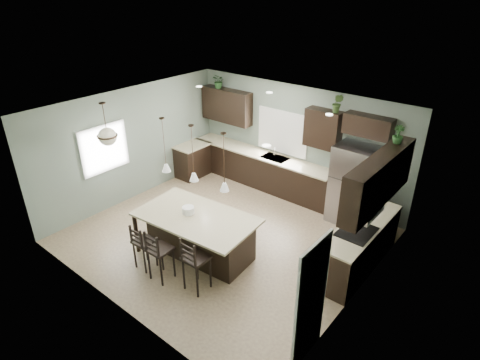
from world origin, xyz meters
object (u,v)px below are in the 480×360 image
(bar_stool_right, at_px, (197,263))
(plant_back_left, at_px, (219,81))
(refrigerator, at_px, (353,185))
(bar_stool_left, at_px, (144,246))
(kitchen_island, at_px, (197,236))
(bar_stool_center, at_px, (161,255))
(serving_dish, at_px, (188,210))

(bar_stool_right, height_order, plant_back_left, plant_back_left)
(refrigerator, bearing_deg, bar_stool_left, -119.50)
(bar_stool_left, distance_m, bar_stool_right, 1.23)
(kitchen_island, bearing_deg, bar_stool_center, -96.37)
(kitchen_island, relative_size, bar_stool_center, 2.19)
(refrigerator, xyz_separation_m, bar_stool_right, (-1.10, -3.88, -0.36))
(refrigerator, bearing_deg, serving_dish, -121.95)
(refrigerator, height_order, plant_back_left, plant_back_left)
(kitchen_island, xyz_separation_m, bar_stool_center, (-0.02, -0.93, 0.08))
(refrigerator, bearing_deg, bar_stool_right, -105.80)
(bar_stool_right, bearing_deg, bar_stool_center, -163.14)
(kitchen_island, distance_m, bar_stool_center, 0.93)
(kitchen_island, bearing_deg, bar_stool_right, -50.87)
(bar_stool_left, xyz_separation_m, bar_stool_center, (0.50, -0.02, 0.04))
(refrigerator, height_order, serving_dish, refrigerator)
(bar_stool_left, xyz_separation_m, bar_stool_right, (1.21, 0.20, 0.07))
(refrigerator, height_order, bar_stool_center, refrigerator)
(bar_stool_left, height_order, bar_stool_center, bar_stool_center)
(bar_stool_left, bearing_deg, bar_stool_right, 6.97)
(refrigerator, distance_m, bar_stool_center, 4.49)
(kitchen_island, xyz_separation_m, plant_back_left, (-2.41, 3.40, 2.12))
(bar_stool_left, relative_size, bar_stool_right, 0.88)
(serving_dish, height_order, bar_stool_center, bar_stool_center)
(bar_stool_right, bearing_deg, serving_dish, 142.01)
(kitchen_island, distance_m, bar_stool_left, 1.05)
(refrigerator, xyz_separation_m, serving_dish, (-1.98, -3.18, 0.07))
(bar_stool_left, distance_m, plant_back_left, 5.15)
(bar_stool_right, bearing_deg, plant_back_left, 127.06)
(kitchen_island, height_order, serving_dish, serving_dish)
(refrigerator, distance_m, plant_back_left, 4.52)
(kitchen_island, distance_m, serving_dish, 0.57)
(refrigerator, bearing_deg, bar_stool_center, -113.85)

